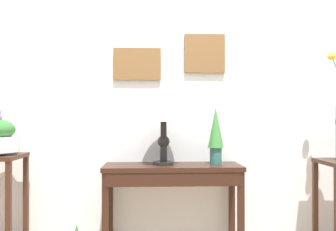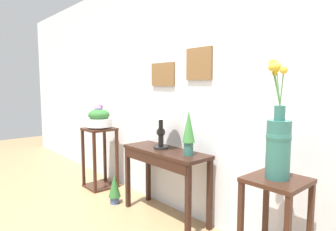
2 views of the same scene
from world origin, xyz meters
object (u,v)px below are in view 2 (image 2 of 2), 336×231
object	(u,v)px
console_table	(164,161)
flower_vase_tall_right	(278,140)
potted_plant_on_console	(189,131)
pedestal_stand_left	(100,158)
planter_bowl_wide_left	(99,119)
table_lamp	(161,108)
potted_plant_floor	(114,188)

from	to	relation	value
console_table	flower_vase_tall_right	bearing A→B (deg)	-3.98
potted_plant_on_console	flower_vase_tall_right	xyz separation A→B (m)	(0.98, -0.12, 0.06)
pedestal_stand_left	flower_vase_tall_right	world-z (taller)	flower_vase_tall_right
console_table	flower_vase_tall_right	size ratio (longest dim) A/B	1.27
potted_plant_on_console	console_table	bearing A→B (deg)	-174.71
flower_vase_tall_right	potted_plant_on_console	bearing A→B (deg)	172.84
potted_plant_on_console	pedestal_stand_left	size ratio (longest dim) A/B	0.53
planter_bowl_wide_left	flower_vase_tall_right	distance (m)	2.63
console_table	potted_plant_on_console	bearing A→B (deg)	5.29
table_lamp	potted_plant_floor	size ratio (longest dim) A/B	1.62
console_table	pedestal_stand_left	world-z (taller)	pedestal_stand_left
planter_bowl_wide_left	flower_vase_tall_right	size ratio (longest dim) A/B	0.42
potted_plant_floor	flower_vase_tall_right	bearing A→B (deg)	3.00
pedestal_stand_left	potted_plant_floor	xyz separation A→B (m)	(0.63, -0.15, -0.22)
console_table	potted_plant_on_console	distance (m)	0.50
table_lamp	potted_plant_on_console	xyz separation A→B (m)	(0.41, 0.01, -0.20)
table_lamp	planter_bowl_wide_left	xyz separation A→B (m)	(-1.25, -0.06, -0.22)
table_lamp	potted_plant_floor	bearing A→B (deg)	-160.47
console_table	table_lamp	bearing A→B (deg)	162.54
planter_bowl_wide_left	potted_plant_floor	bearing A→B (deg)	-13.61
potted_plant_on_console	pedestal_stand_left	world-z (taller)	potted_plant_on_console
flower_vase_tall_right	pedestal_stand_left	bearing A→B (deg)	178.95
pedestal_stand_left	flower_vase_tall_right	xyz separation A→B (m)	(2.63, -0.05, 0.64)
console_table	planter_bowl_wide_left	xyz separation A→B (m)	(-1.32, -0.04, 0.34)
console_table	pedestal_stand_left	distance (m)	1.33
planter_bowl_wide_left	pedestal_stand_left	bearing A→B (deg)	-158.21
console_table	table_lamp	distance (m)	0.57
pedestal_stand_left	table_lamp	bearing A→B (deg)	2.98
planter_bowl_wide_left	potted_plant_floor	distance (m)	1.01
table_lamp	potted_plant_floor	xyz separation A→B (m)	(-0.61, -0.22, -0.99)
pedestal_stand_left	potted_plant_floor	distance (m)	0.69
flower_vase_tall_right	table_lamp	bearing A→B (deg)	175.32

